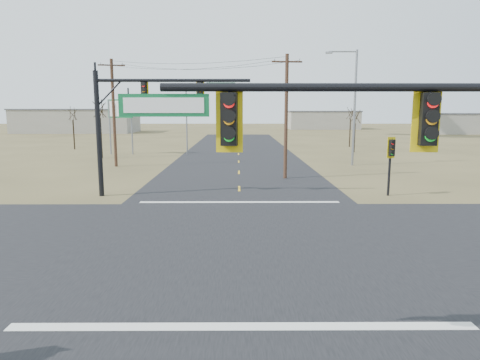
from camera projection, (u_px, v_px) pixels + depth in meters
name	position (u px, v px, depth m)	size (l,w,h in m)	color
ground	(240.00, 240.00, 18.35)	(320.00, 320.00, 0.00)	brown
road_ew	(240.00, 240.00, 18.35)	(160.00, 14.00, 0.02)	black
road_ns	(240.00, 240.00, 18.35)	(14.00, 160.00, 0.02)	black
stop_bar_near	(242.00, 326.00, 10.94)	(12.00, 0.40, 0.01)	silver
stop_bar_far	(240.00, 202.00, 25.75)	(12.00, 0.40, 0.01)	silver
mast_arm_near	(432.00, 146.00, 8.66)	(10.33, 0.47, 6.55)	black
mast_arm_far	(142.00, 107.00, 26.90)	(9.80, 0.57, 7.94)	black
pedestal_signal_ne	(391.00, 152.00, 27.27)	(0.65, 0.55, 3.84)	black
utility_pole_near	(286.00, 115.00, 34.01)	(2.41, 0.30, 9.84)	#4A2E20
utility_pole_far	(114.00, 112.00, 41.45)	(2.50, 0.64, 10.34)	#4A2E20
highway_sign	(120.00, 116.00, 53.12)	(3.39, 1.47, 6.83)	gray
streetlight_a	(352.00, 101.00, 42.16)	(3.17, 0.49, 11.31)	gray
streetlight_c	(188.00, 115.00, 52.69)	(2.43, 0.26, 8.72)	gray
bare_tree_a	(99.00, 108.00, 48.73)	(3.67, 3.67, 7.30)	black
bare_tree_b	(72.00, 113.00, 59.82)	(3.08, 3.08, 6.33)	black
bare_tree_c	(355.00, 116.00, 55.80)	(3.21, 3.21, 6.07)	black
bare_tree_d	(351.00, 113.00, 64.03)	(2.89, 2.89, 6.27)	black
warehouse_left	(78.00, 121.00, 106.50)	(28.00, 14.00, 5.50)	gray
warehouse_mid	(322.00, 120.00, 126.63)	(20.00, 12.00, 5.00)	gray
warehouse_right	(468.00, 124.00, 102.16)	(18.00, 10.00, 4.50)	gray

